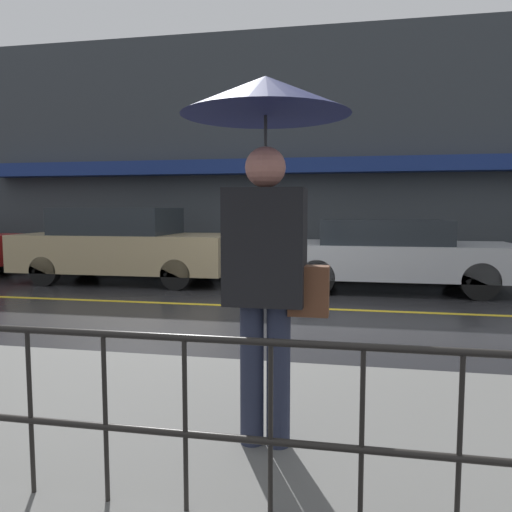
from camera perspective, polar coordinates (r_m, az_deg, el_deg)
ground_plane at (r=7.98m, az=2.20°, el=-5.88°), size 80.00×80.00×0.00m
sidewalk_near at (r=3.80m, az=-8.57°, el=-18.06°), size 28.00×2.68×0.10m
sidewalk_far at (r=11.82m, az=5.09°, el=-1.96°), size 28.00×1.62×0.10m
lane_marking at (r=7.98m, az=2.20°, el=-5.85°), size 25.20×0.12×0.01m
building_storefront at (r=12.74m, az=5.64°, el=11.68°), size 28.00×0.85×5.97m
railing_foreground at (r=2.65m, az=-16.91°, el=-14.71°), size 12.00×0.04×0.87m
pedestrian at (r=3.00m, az=1.20°, el=9.83°), size 1.00×1.00×2.23m
car_tan at (r=11.01m, az=-14.81°, el=1.22°), size 4.55×1.82×1.58m
car_silver at (r=9.96m, az=15.12°, el=0.29°), size 4.48×1.94×1.35m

